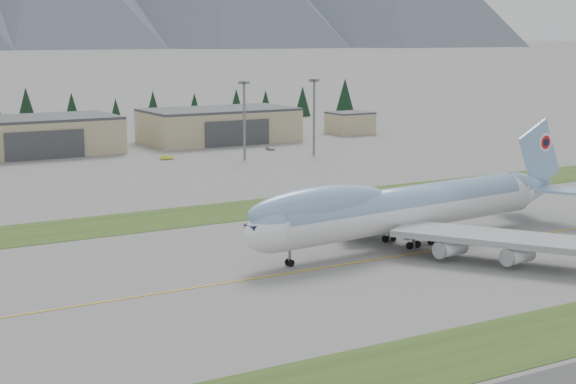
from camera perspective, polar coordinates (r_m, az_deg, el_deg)
ground at (r=137.92m, az=5.91°, el=-4.35°), size 7000.00×7000.00×0.00m
grass_strip_near at (r=110.84m, az=17.67°, el=-8.43°), size 400.00×14.00×0.08m
grass_strip_far at (r=175.31m, az=-2.77°, el=-1.17°), size 400.00×18.00×0.08m
taxiway_line_main at (r=137.92m, az=5.91°, el=-4.35°), size 400.00×0.40×0.02m
boeing_747_freighter at (r=146.69m, az=7.59°, el=-0.99°), size 72.29×62.01×19.01m
hangar_center at (r=266.97m, az=-16.17°, el=3.52°), size 48.00×26.60×10.80m
hangar_right at (r=287.33m, az=-4.48°, el=4.34°), size 48.00×26.60×10.80m
control_shed at (r=310.78m, az=4.03°, el=4.49°), size 14.00×12.00×7.60m
floodlight_masts at (r=224.76m, az=-14.15°, el=5.05°), size 148.85×5.21×23.33m
service_vehicle_b at (r=247.90m, az=-7.86°, el=2.09°), size 4.10×2.28×1.28m
service_vehicle_c at (r=265.88m, az=-1.16°, el=2.73°), size 1.68×3.75×1.07m
conifer_belt at (r=329.00m, az=-17.46°, el=4.96°), size 272.61×15.91×16.70m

